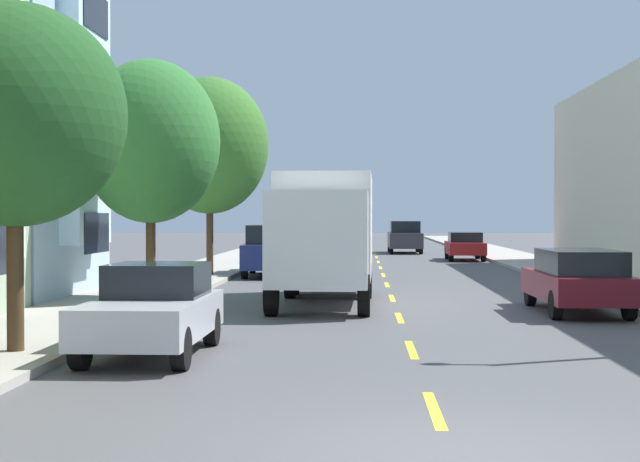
{
  "coord_description": "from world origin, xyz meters",
  "views": [
    {
      "loc": [
        -0.88,
        -9.23,
        2.32
      ],
      "look_at": [
        -2.16,
        20.72,
        1.8
      ],
      "focal_mm": 53.08,
      "sensor_mm": 36.0,
      "label": 1
    }
  ],
  "objects": [
    {
      "name": "street_tree_nearest",
      "position": [
        -6.4,
        5.65,
        3.9
      ],
      "size": [
        3.57,
        3.57,
        5.57
      ],
      "color": "#47331E",
      "rests_on": "sidewalk_left"
    },
    {
      "name": "parked_wagon_burgundy",
      "position": [
        4.24,
        13.25,
        0.8
      ],
      "size": [
        1.84,
        4.71,
        1.5
      ],
      "color": "maroon",
      "rests_on": "ground_plane"
    },
    {
      "name": "parked_suv_navy",
      "position": [
        -4.22,
        26.27,
        0.99
      ],
      "size": [
        2.08,
        4.85,
        1.93
      ],
      "color": "navy",
      "rests_on": "ground_plane"
    },
    {
      "name": "parked_hatchback_silver",
      "position": [
        -4.29,
        6.15,
        0.76
      ],
      "size": [
        1.78,
        4.02,
        1.5
      ],
      "color": "#B2B5BA",
      "rests_on": "ground_plane"
    },
    {
      "name": "lane_centerline_dashes",
      "position": [
        0.0,
        24.5,
        0.0
      ],
      "size": [
        0.14,
        47.2,
        0.01
      ],
      "color": "yellow",
      "rests_on": "ground_plane"
    },
    {
      "name": "street_tree_third",
      "position": [
        -6.4,
        25.21,
        4.85
      ],
      "size": [
        4.32,
        4.32,
        7.22
      ],
      "color": "#47331E",
      "rests_on": "sidewalk_left"
    },
    {
      "name": "parked_suv_forest",
      "position": [
        -4.22,
        34.95,
        0.99
      ],
      "size": [
        1.96,
        4.8,
        1.93
      ],
      "color": "#194C28",
      "rests_on": "ground_plane"
    },
    {
      "name": "ground_plane",
      "position": [
        0.0,
        30.0,
        0.0
      ],
      "size": [
        160.0,
        160.0,
        0.0
      ],
      "primitive_type": "plane",
      "color": "#4C4C4F"
    },
    {
      "name": "delivery_box_truck",
      "position": [
        -1.8,
        15.53,
        1.92
      ],
      "size": [
        2.54,
        7.87,
        3.38
      ],
      "color": "white",
      "rests_on": "ground_plane"
    },
    {
      "name": "moving_charcoal_sedan",
      "position": [
        1.8,
        47.86,
        0.99
      ],
      "size": [
        1.95,
        4.8,
        1.93
      ],
      "color": "#333338",
      "rests_on": "ground_plane"
    },
    {
      "name": "parked_sedan_red",
      "position": [
        4.42,
        38.93,
        0.75
      ],
      "size": [
        1.93,
        4.55,
        1.43
      ],
      "color": "#AD1E1E",
      "rests_on": "ground_plane"
    },
    {
      "name": "sidewalk_left",
      "position": [
        -7.1,
        28.0,
        0.07
      ],
      "size": [
        3.2,
        120.0,
        0.14
      ],
      "primitive_type": "cube",
      "color": "#A39E93",
      "rests_on": "ground_plane"
    },
    {
      "name": "parked_suv_white",
      "position": [
        -4.25,
        48.39,
        0.99
      ],
      "size": [
        1.96,
        4.8,
        1.93
      ],
      "color": "silver",
      "rests_on": "ground_plane"
    },
    {
      "name": "street_tree_second",
      "position": [
        -6.4,
        15.43,
        4.24
      ],
      "size": [
        3.67,
        3.67,
        6.27
      ],
      "color": "#47331E",
      "rests_on": "sidewalk_left"
    },
    {
      "name": "sidewalk_right",
      "position": [
        7.1,
        28.0,
        0.07
      ],
      "size": [
        3.2,
        120.0,
        0.14
      ],
      "primitive_type": "cube",
      "color": "#A39E93",
      "rests_on": "ground_plane"
    }
  ]
}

